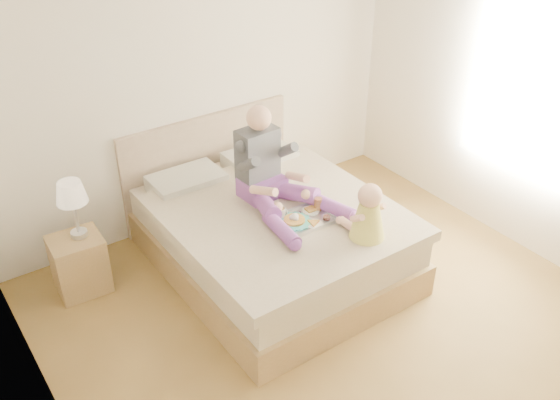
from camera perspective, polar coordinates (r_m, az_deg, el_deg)
room at (r=3.96m, az=8.37°, el=4.59°), size 4.02×4.22×2.71m
bed at (r=5.25m, az=-1.19°, el=-2.79°), size 1.70×2.18×1.00m
nightstand at (r=5.25m, az=-17.85°, el=-5.60°), size 0.42×0.38×0.49m
lamp at (r=4.94m, az=-18.54°, el=0.39°), size 0.24×0.24×0.49m
adult at (r=4.97m, az=-0.82°, el=2.26°), size 0.69×0.99×0.81m
tray at (r=4.84m, az=2.17°, el=-1.58°), size 0.43×0.34×0.12m
baby at (r=4.62m, az=7.98°, el=-1.40°), size 0.29×0.40×0.44m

